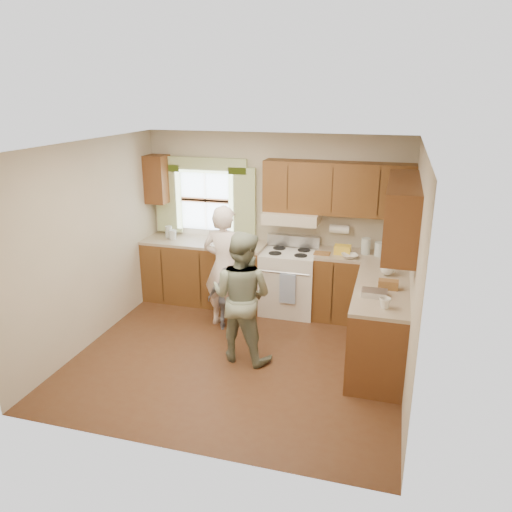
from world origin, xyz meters
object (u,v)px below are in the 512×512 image
(woman_left, at_px, (225,267))
(child, at_px, (227,298))
(stove, at_px, (289,281))
(woman_right, at_px, (242,297))

(woman_left, xyz_separation_m, child, (0.07, -0.10, -0.40))
(stove, relative_size, woman_right, 0.68)
(woman_right, xyz_separation_m, child, (-0.41, 0.68, -0.35))
(child, bearing_deg, stove, -149.69)
(woman_left, distance_m, child, 0.42)
(stove, xyz_separation_m, woman_right, (-0.25, -1.45, 0.32))
(woman_left, relative_size, child, 1.92)
(stove, bearing_deg, child, -130.75)
(woman_right, height_order, child, woman_right)
(woman_left, bearing_deg, woman_right, 128.97)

